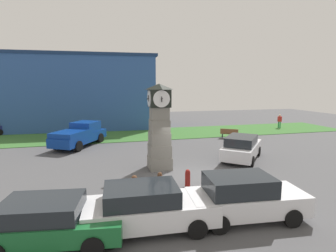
{
  "coord_description": "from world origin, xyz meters",
  "views": [
    {
      "loc": [
        -4.46,
        -12.83,
        4.77
      ],
      "look_at": [
        -0.51,
        2.65,
        2.33
      ],
      "focal_mm": 28.0,
      "sensor_mm": 36.0,
      "label": 1
    }
  ],
  "objects_px": {
    "bollard_near_tower": "(134,187)",
    "car_far_lot": "(242,147)",
    "clock_tower": "(159,128)",
    "bollard_mid_row": "(160,182)",
    "pickup_truck": "(80,135)",
    "pedestrian_near_bench": "(280,121)",
    "car_near_tower": "(149,207)",
    "car_by_building": "(244,197)",
    "bollard_far_row": "(188,178)",
    "bench": "(229,133)",
    "car_navy_sedan": "(51,221)"
  },
  "relations": [
    {
      "from": "bollard_near_tower",
      "to": "car_far_lot",
      "type": "distance_m",
      "value": 8.79
    },
    {
      "from": "clock_tower",
      "to": "bollard_mid_row",
      "type": "bearing_deg",
      "value": -102.25
    },
    {
      "from": "pickup_truck",
      "to": "pedestrian_near_bench",
      "type": "distance_m",
      "value": 21.65
    },
    {
      "from": "bollard_near_tower",
      "to": "car_near_tower",
      "type": "bearing_deg",
      "value": -85.77
    },
    {
      "from": "bollard_near_tower",
      "to": "car_by_building",
      "type": "xyz_separation_m",
      "value": [
        3.63,
        -2.56,
        0.27
      ]
    },
    {
      "from": "clock_tower",
      "to": "pedestrian_near_bench",
      "type": "bearing_deg",
      "value": 33.73
    },
    {
      "from": "bollard_far_row",
      "to": "car_far_lot",
      "type": "height_order",
      "value": "car_far_lot"
    },
    {
      "from": "pickup_truck",
      "to": "clock_tower",
      "type": "bearing_deg",
      "value": -55.55
    },
    {
      "from": "clock_tower",
      "to": "bollard_far_row",
      "type": "bearing_deg",
      "value": -77.58
    },
    {
      "from": "car_far_lot",
      "to": "pickup_truck",
      "type": "height_order",
      "value": "pickup_truck"
    },
    {
      "from": "clock_tower",
      "to": "car_by_building",
      "type": "height_order",
      "value": "clock_tower"
    },
    {
      "from": "car_near_tower",
      "to": "bench",
      "type": "xyz_separation_m",
      "value": [
        9.91,
        13.43,
        -0.26
      ]
    },
    {
      "from": "bollard_near_tower",
      "to": "car_navy_sedan",
      "type": "xyz_separation_m",
      "value": [
        -2.85,
        -2.45,
        0.17
      ]
    },
    {
      "from": "car_near_tower",
      "to": "pickup_truck",
      "type": "height_order",
      "value": "pickup_truck"
    },
    {
      "from": "clock_tower",
      "to": "car_navy_sedan",
      "type": "bearing_deg",
      "value": -126.93
    },
    {
      "from": "bollard_far_row",
      "to": "car_navy_sedan",
      "type": "bearing_deg",
      "value": -149.09
    },
    {
      "from": "car_by_building",
      "to": "pickup_truck",
      "type": "bearing_deg",
      "value": 115.79
    },
    {
      "from": "bollard_near_tower",
      "to": "bollard_far_row",
      "type": "distance_m",
      "value": 2.77
    },
    {
      "from": "bench",
      "to": "bollard_near_tower",
      "type": "bearing_deg",
      "value": -132.48
    },
    {
      "from": "bollard_far_row",
      "to": "pickup_truck",
      "type": "xyz_separation_m",
      "value": [
        -5.63,
        10.31,
        0.5
      ]
    },
    {
      "from": "car_by_building",
      "to": "pedestrian_near_bench",
      "type": "relative_size",
      "value": 2.75
    },
    {
      "from": "pedestrian_near_bench",
      "to": "bollard_mid_row",
      "type": "bearing_deg",
      "value": -140.01
    },
    {
      "from": "car_navy_sedan",
      "to": "car_far_lot",
      "type": "relative_size",
      "value": 0.98
    },
    {
      "from": "bollard_mid_row",
      "to": "pedestrian_near_bench",
      "type": "bearing_deg",
      "value": 39.99
    },
    {
      "from": "car_navy_sedan",
      "to": "pedestrian_near_bench",
      "type": "relative_size",
      "value": 2.79
    },
    {
      "from": "bollard_far_row",
      "to": "pedestrian_near_bench",
      "type": "xyz_separation_m",
      "value": [
        15.7,
        14.05,
        0.46
      ]
    },
    {
      "from": "pickup_truck",
      "to": "bollard_near_tower",
      "type": "bearing_deg",
      "value": -75.0
    },
    {
      "from": "bollard_mid_row",
      "to": "car_navy_sedan",
      "type": "relative_size",
      "value": 0.21
    },
    {
      "from": "bollard_mid_row",
      "to": "car_far_lot",
      "type": "bearing_deg",
      "value": 31.77
    },
    {
      "from": "car_near_tower",
      "to": "pickup_truck",
      "type": "relative_size",
      "value": 0.8
    },
    {
      "from": "car_by_building",
      "to": "bench",
      "type": "height_order",
      "value": "car_by_building"
    },
    {
      "from": "bollard_near_tower",
      "to": "bollard_far_row",
      "type": "height_order",
      "value": "bollard_near_tower"
    },
    {
      "from": "clock_tower",
      "to": "car_by_building",
      "type": "relative_size",
      "value": 1.13
    },
    {
      "from": "clock_tower",
      "to": "car_far_lot",
      "type": "relative_size",
      "value": 1.09
    },
    {
      "from": "car_by_building",
      "to": "clock_tower",
      "type": "bearing_deg",
      "value": 104.48
    },
    {
      "from": "bollard_mid_row",
      "to": "bollard_far_row",
      "type": "bearing_deg",
      "value": 12.63
    },
    {
      "from": "bench",
      "to": "car_near_tower",
      "type": "bearing_deg",
      "value": -126.44
    },
    {
      "from": "car_navy_sedan",
      "to": "car_far_lot",
      "type": "xyz_separation_m",
      "value": [
        10.42,
        6.91,
        0.09
      ]
    },
    {
      "from": "clock_tower",
      "to": "bollard_near_tower",
      "type": "distance_m",
      "value": 4.76
    },
    {
      "from": "bollard_near_tower",
      "to": "car_near_tower",
      "type": "height_order",
      "value": "car_near_tower"
    },
    {
      "from": "car_navy_sedan",
      "to": "car_near_tower",
      "type": "xyz_separation_m",
      "value": [
        3.03,
        0.04,
        0.06
      ]
    },
    {
      "from": "clock_tower",
      "to": "car_navy_sedan",
      "type": "height_order",
      "value": "clock_tower"
    },
    {
      "from": "car_by_building",
      "to": "bench",
      "type": "bearing_deg",
      "value": 64.57
    },
    {
      "from": "bollard_mid_row",
      "to": "bollard_far_row",
      "type": "relative_size",
      "value": 1.1
    },
    {
      "from": "pickup_truck",
      "to": "car_far_lot",
      "type": "bearing_deg",
      "value": -32.37
    },
    {
      "from": "car_navy_sedan",
      "to": "pickup_truck",
      "type": "relative_size",
      "value": 0.79
    },
    {
      "from": "bollard_near_tower",
      "to": "car_navy_sedan",
      "type": "height_order",
      "value": "car_navy_sedan"
    },
    {
      "from": "car_navy_sedan",
      "to": "pickup_truck",
      "type": "bearing_deg",
      "value": 90.58
    },
    {
      "from": "pickup_truck",
      "to": "pedestrian_near_bench",
      "type": "bearing_deg",
      "value": 9.93
    },
    {
      "from": "bollard_near_tower",
      "to": "car_far_lot",
      "type": "height_order",
      "value": "car_far_lot"
    }
  ]
}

